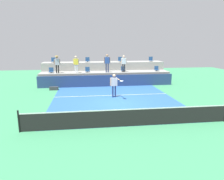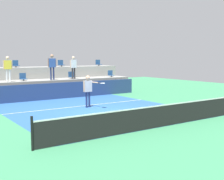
{
  "view_description": "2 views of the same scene",
  "coord_description": "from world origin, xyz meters",
  "px_view_note": "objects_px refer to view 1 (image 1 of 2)",
  "views": [
    {
      "loc": [
        -2.1,
        -13.52,
        4.07
      ],
      "look_at": [
        -0.48,
        -1.31,
        1.29
      ],
      "focal_mm": 33.16,
      "sensor_mm": 36.0,
      "label": 1
    },
    {
      "loc": [
        -8.16,
        -12.58,
        2.84
      ],
      "look_at": [
        0.21,
        -0.42,
        1.19
      ],
      "focal_mm": 47.36,
      "sensor_mm": 36.0,
      "label": 2
    }
  ],
  "objects_px": {
    "tennis_player": "(114,83)",
    "spectator_with_hat": "(57,63)",
    "stadium_chair_upper_right": "(120,60)",
    "equipment_bag": "(54,88)",
    "stadium_chair_upper_far_left": "(53,60)",
    "spectator_in_white": "(76,63)",
    "spectator_leaning_on_rail": "(124,62)",
    "stadium_chair_upper_far_right": "(151,59)",
    "stadium_chair_lower_right": "(123,69)",
    "stadium_chair_upper_left": "(88,60)",
    "stadium_chair_lower_left": "(87,70)",
    "stadium_chair_lower_far_left": "(51,71)",
    "tennis_ball": "(80,111)",
    "stadium_chair_lower_far_right": "(157,69)",
    "spectator_in_grey": "(107,61)"
  },
  "relations": [
    {
      "from": "stadium_chair_upper_far_right",
      "to": "equipment_bag",
      "type": "bearing_deg",
      "value": -158.35
    },
    {
      "from": "spectator_with_hat",
      "to": "spectator_leaning_on_rail",
      "type": "bearing_deg",
      "value": -0.0
    },
    {
      "from": "spectator_with_hat",
      "to": "equipment_bag",
      "type": "xyz_separation_m",
      "value": [
        -0.17,
        -1.85,
        -2.13
      ]
    },
    {
      "from": "spectator_in_grey",
      "to": "spectator_in_white",
      "type": "bearing_deg",
      "value": -180.0
    },
    {
      "from": "tennis_player",
      "to": "spectator_in_white",
      "type": "bearing_deg",
      "value": 120.85
    },
    {
      "from": "stadium_chair_upper_right",
      "to": "spectator_in_white",
      "type": "bearing_deg",
      "value": -155.18
    },
    {
      "from": "stadium_chair_upper_far_right",
      "to": "spectator_with_hat",
      "type": "bearing_deg",
      "value": -167.68
    },
    {
      "from": "spectator_leaning_on_rail",
      "to": "tennis_ball",
      "type": "bearing_deg",
      "value": -112.46
    },
    {
      "from": "spectator_with_hat",
      "to": "stadium_chair_lower_far_left",
      "type": "bearing_deg",
      "value": 149.73
    },
    {
      "from": "stadium_chair_upper_left",
      "to": "stadium_chair_lower_far_right",
      "type": "bearing_deg",
      "value": -14.16
    },
    {
      "from": "stadium_chair_lower_far_right",
      "to": "stadium_chair_upper_left",
      "type": "distance_m",
      "value": 7.41
    },
    {
      "from": "tennis_player",
      "to": "tennis_ball",
      "type": "bearing_deg",
      "value": -116.34
    },
    {
      "from": "spectator_in_white",
      "to": "stadium_chair_upper_right",
      "type": "bearing_deg",
      "value": 24.82
    },
    {
      "from": "stadium_chair_lower_far_left",
      "to": "stadium_chair_lower_far_right",
      "type": "relative_size",
      "value": 1.0
    },
    {
      "from": "stadium_chair_lower_left",
      "to": "stadium_chair_upper_far_right",
      "type": "relative_size",
      "value": 1.0
    },
    {
      "from": "stadium_chair_upper_far_left",
      "to": "stadium_chair_upper_right",
      "type": "relative_size",
      "value": 1.0
    },
    {
      "from": "stadium_chair_lower_far_left",
      "to": "stadium_chair_upper_far_right",
      "type": "relative_size",
      "value": 1.0
    },
    {
      "from": "stadium_chair_lower_left",
      "to": "stadium_chair_upper_right",
      "type": "relative_size",
      "value": 1.0
    },
    {
      "from": "stadium_chair_upper_right",
      "to": "spectator_leaning_on_rail",
      "type": "bearing_deg",
      "value": -90.68
    },
    {
      "from": "tennis_ball",
      "to": "stadium_chair_lower_left",
      "type": "bearing_deg",
      "value": 86.85
    },
    {
      "from": "stadium_chair_lower_left",
      "to": "equipment_bag",
      "type": "bearing_deg",
      "value": -143.75
    },
    {
      "from": "stadium_chair_upper_far_left",
      "to": "stadium_chair_upper_left",
      "type": "relative_size",
      "value": 1.0
    },
    {
      "from": "stadium_chair_lower_left",
      "to": "spectator_in_grey",
      "type": "xyz_separation_m",
      "value": [
        1.94,
        -0.38,
        0.87
      ]
    },
    {
      "from": "stadium_chair_upper_left",
      "to": "spectator_in_white",
      "type": "height_order",
      "value": "spectator_in_white"
    },
    {
      "from": "spectator_leaning_on_rail",
      "to": "equipment_bag",
      "type": "xyz_separation_m",
      "value": [
        -6.66,
        -1.85,
        -2.09
      ]
    },
    {
      "from": "stadium_chair_lower_right",
      "to": "stadium_chair_upper_far_left",
      "type": "height_order",
      "value": "stadium_chair_upper_far_left"
    },
    {
      "from": "stadium_chair_upper_far_right",
      "to": "spectator_with_hat",
      "type": "relative_size",
      "value": 0.31
    },
    {
      "from": "spectator_in_white",
      "to": "spectator_leaning_on_rail",
      "type": "relative_size",
      "value": 1.0
    },
    {
      "from": "stadium_chair_lower_left",
      "to": "stadium_chair_upper_far_right",
      "type": "distance_m",
      "value": 7.39
    },
    {
      "from": "stadium_chair_upper_right",
      "to": "stadium_chair_upper_far_right",
      "type": "bearing_deg",
      "value": 0.0
    },
    {
      "from": "stadium_chair_upper_far_left",
      "to": "spectator_in_white",
      "type": "bearing_deg",
      "value": -41.79
    },
    {
      "from": "stadium_chair_lower_left",
      "to": "tennis_ball",
      "type": "bearing_deg",
      "value": -93.15
    },
    {
      "from": "stadium_chair_lower_right",
      "to": "tennis_ball",
      "type": "height_order",
      "value": "stadium_chair_lower_right"
    },
    {
      "from": "spectator_with_hat",
      "to": "spectator_in_grey",
      "type": "bearing_deg",
      "value": -0.0
    },
    {
      "from": "stadium_chair_upper_far_right",
      "to": "spectator_leaning_on_rail",
      "type": "xyz_separation_m",
      "value": [
        -3.51,
        -2.18,
        -0.07
      ]
    },
    {
      "from": "stadium_chair_lower_far_left",
      "to": "stadium_chair_lower_right",
      "type": "distance_m",
      "value": 7.18
    },
    {
      "from": "tennis_player",
      "to": "spectator_with_hat",
      "type": "distance_m",
      "value": 7.07
    },
    {
      "from": "stadium_chair_upper_right",
      "to": "spectator_in_white",
      "type": "xyz_separation_m",
      "value": [
        -4.72,
        -2.18,
        -0.07
      ]
    },
    {
      "from": "stadium_chair_upper_far_right",
      "to": "tennis_ball",
      "type": "height_order",
      "value": "stadium_chair_upper_far_right"
    },
    {
      "from": "equipment_bag",
      "to": "stadium_chair_upper_right",
      "type": "bearing_deg",
      "value": 31.14
    },
    {
      "from": "stadium_chair_lower_right",
      "to": "stadium_chair_upper_far_right",
      "type": "height_order",
      "value": "stadium_chair_upper_far_right"
    },
    {
      "from": "equipment_bag",
      "to": "stadium_chair_lower_left",
      "type": "bearing_deg",
      "value": 36.25
    },
    {
      "from": "stadium_chair_lower_left",
      "to": "stadium_chair_upper_far_left",
      "type": "bearing_deg",
      "value": 153.01
    },
    {
      "from": "stadium_chair_upper_right",
      "to": "tennis_player",
      "type": "relative_size",
      "value": 0.29
    },
    {
      "from": "stadium_chair_upper_far_right",
      "to": "spectator_in_white",
      "type": "height_order",
      "value": "spectator_in_white"
    },
    {
      "from": "stadium_chair_upper_right",
      "to": "equipment_bag",
      "type": "relative_size",
      "value": 0.68
    },
    {
      "from": "stadium_chair_lower_right",
      "to": "stadium_chair_upper_left",
      "type": "bearing_deg",
      "value": 153.34
    },
    {
      "from": "stadium_chair_lower_far_right",
      "to": "spectator_leaning_on_rail",
      "type": "bearing_deg",
      "value": -173.89
    },
    {
      "from": "stadium_chair_lower_left",
      "to": "spectator_in_white",
      "type": "relative_size",
      "value": 0.31
    },
    {
      "from": "stadium_chair_upper_far_left",
      "to": "tennis_player",
      "type": "height_order",
      "value": "stadium_chair_upper_far_left"
    }
  ]
}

